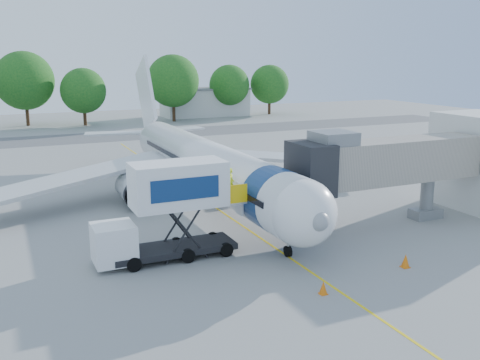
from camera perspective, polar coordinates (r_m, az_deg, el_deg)
name	(u,v)px	position (r m, az deg, el deg)	size (l,w,h in m)	color
ground	(224,213)	(38.99, -1.76, -3.55)	(160.00, 160.00, 0.00)	#959592
guidance_line	(224,213)	(38.99, -1.76, -3.55)	(0.15, 70.00, 0.01)	yellow
taxiway_strip	(110,136)	(78.64, -13.67, 4.53)	(120.00, 10.00, 0.01)	#59595B
aircraft	(203,163)	(42.01, -3.95, 1.78)	(34.17, 37.73, 11.35)	white
jet_bridge	(377,163)	(36.07, 14.41, 1.78)	(13.90, 3.20, 6.60)	#ADA294
catering_hiloader	(168,212)	(29.87, -7.73, -3.36)	(8.50, 2.44, 5.50)	black
ground_tug	(316,293)	(24.92, 8.15, -11.88)	(3.49, 2.17, 1.31)	white
safety_cone_a	(405,261)	(30.50, 17.23, -8.26)	(0.47, 0.47, 0.75)	orange
safety_cone_b	(323,288)	(26.40, 8.87, -11.31)	(0.41, 0.41, 0.66)	orange
outbuilding_right	(205,102)	(103.47, -3.77, 8.32)	(16.40, 7.40, 5.30)	silver
tree_c	(24,81)	(94.55, -22.01, 9.79)	(9.45, 9.45, 12.04)	#382314
tree_d	(83,91)	(91.94, -16.38, 9.12)	(7.35, 7.35, 9.37)	#382314
tree_e	(173,81)	(94.71, -7.17, 10.44)	(9.05, 9.05, 11.53)	#382314
tree_f	(229,85)	(102.07, -1.15, 10.08)	(7.59, 7.59, 9.68)	#382314
tree_g	(270,84)	(106.29, 3.17, 10.16)	(7.53, 7.53, 9.60)	#382314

